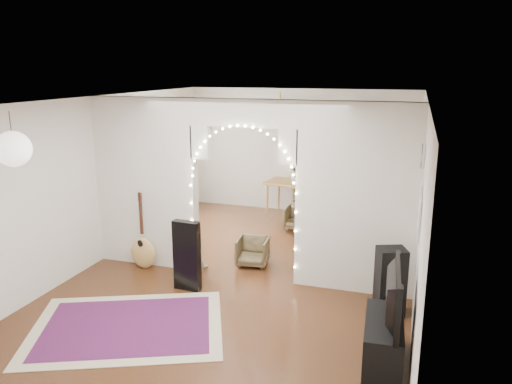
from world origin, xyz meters
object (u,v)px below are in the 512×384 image
(acoustic_guitar, at_px, (142,241))
(media_console, at_px, (383,341))
(dining_chair_left, at_px, (253,251))
(dining_table, at_px, (295,185))
(bookcase, at_px, (325,184))
(dining_chair_right, at_px, (298,218))
(floor_speaker, at_px, (390,282))

(acoustic_guitar, relative_size, media_console, 1.06)
(media_console, relative_size, dining_chair_left, 2.00)
(acoustic_guitar, bearing_deg, dining_chair_left, 46.13)
(acoustic_guitar, distance_m, dining_chair_left, 1.77)
(dining_table, bearing_deg, bookcase, 19.66)
(bookcase, bearing_deg, acoustic_guitar, -128.01)
(acoustic_guitar, bearing_deg, bookcase, 82.67)
(dining_table, xyz_separation_m, dining_chair_right, (0.29, -0.92, -0.46))
(floor_speaker, bearing_deg, acoustic_guitar, 153.13)
(dining_chair_left, bearing_deg, media_console, -51.03)
(floor_speaker, bearing_deg, bookcase, 89.67)
(floor_speaker, xyz_separation_m, media_console, (-0.00, -1.16, -0.20))
(acoustic_guitar, distance_m, floor_speaker, 3.85)
(media_console, distance_m, dining_chair_right, 4.65)
(floor_speaker, distance_m, bookcase, 4.42)
(media_console, bearing_deg, dining_table, 110.01)
(bookcase, bearing_deg, dining_chair_right, -115.00)
(acoustic_guitar, xyz_separation_m, bookcase, (2.25, 3.75, 0.26))
(dining_table, bearing_deg, media_console, -58.78)
(floor_speaker, bearing_deg, media_console, -111.39)
(media_console, xyz_separation_m, dining_table, (-2.21, 5.16, 0.43))
(dining_table, height_order, dining_chair_right, dining_table)
(media_console, bearing_deg, bookcase, 103.50)
(dining_chair_left, bearing_deg, dining_table, 83.89)
(bookcase, height_order, dining_chair_right, bookcase)
(bookcase, height_order, dining_table, bookcase)
(acoustic_guitar, height_order, dining_table, acoustic_guitar)
(dining_table, distance_m, dining_chair_left, 2.98)
(media_console, distance_m, dining_chair_left, 3.12)
(dining_table, relative_size, dining_chair_right, 2.61)
(media_console, distance_m, dining_table, 5.63)
(bookcase, bearing_deg, floor_speaker, -76.02)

